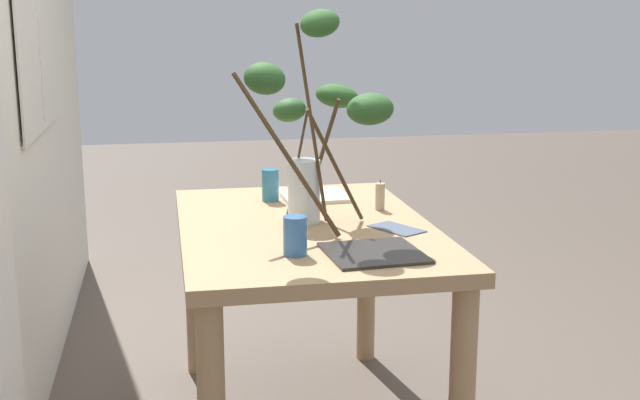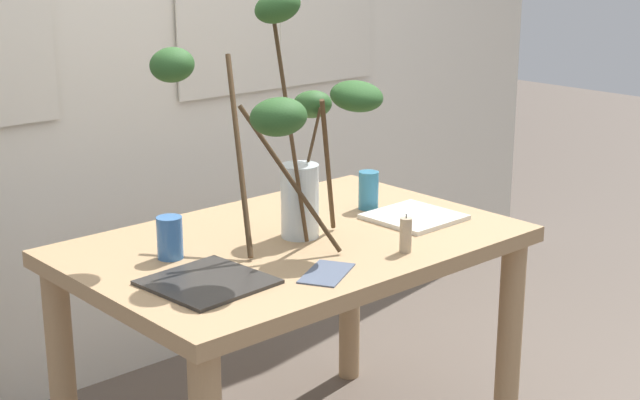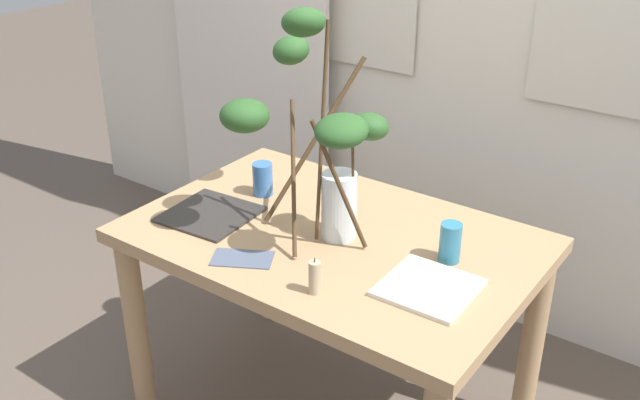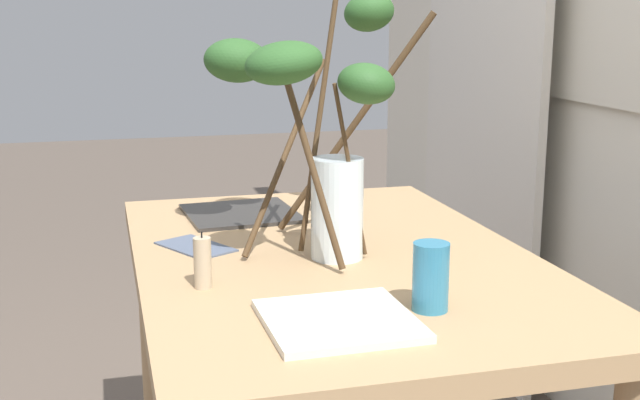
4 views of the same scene
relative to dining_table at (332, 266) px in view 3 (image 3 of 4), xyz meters
The scene contains 9 objects.
curtain_sheer_side 1.46m from the dining_table, 141.60° to the left, with size 0.90×0.03×2.33m, color silver.
dining_table is the anchor object (origin of this frame).
vase_with_branches 0.47m from the dining_table, 141.50° to the right, with size 0.59×0.53×0.73m.
drinking_glass_blue_left 0.41m from the dining_table, 165.62° to the left, with size 0.07×0.07×0.12m, color #386BAD.
drinking_glass_blue_right 0.42m from the dining_table, 10.57° to the left, with size 0.06×0.06×0.12m, color teal.
plate_square_left 0.44m from the dining_table, 161.28° to the right, with size 0.27×0.27×0.01m, color #2D2B28.
plate_square_right 0.43m from the dining_table, 14.64° to the right, with size 0.25×0.25×0.01m, color silver.
napkin_folded 0.33m from the dining_table, 114.40° to the right, with size 0.18×0.10×0.00m, color #4C566B.
pillar_candle 0.38m from the dining_table, 63.30° to the right, with size 0.03×0.03×0.11m.
Camera 3 is at (1.14, -1.65, 1.89)m, focal length 40.68 mm.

